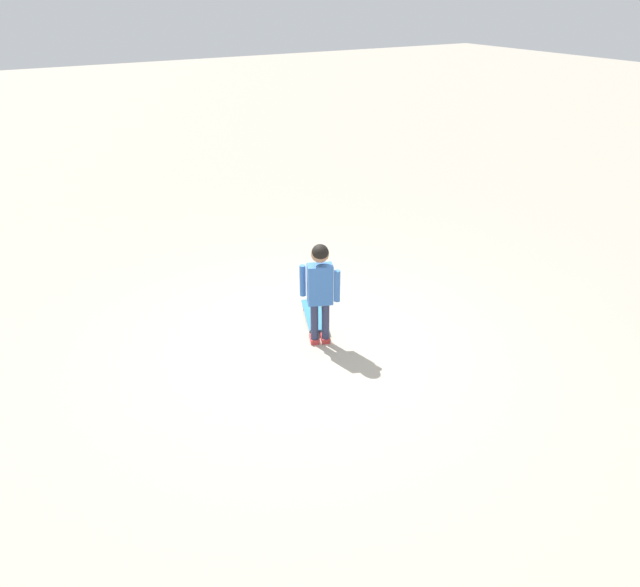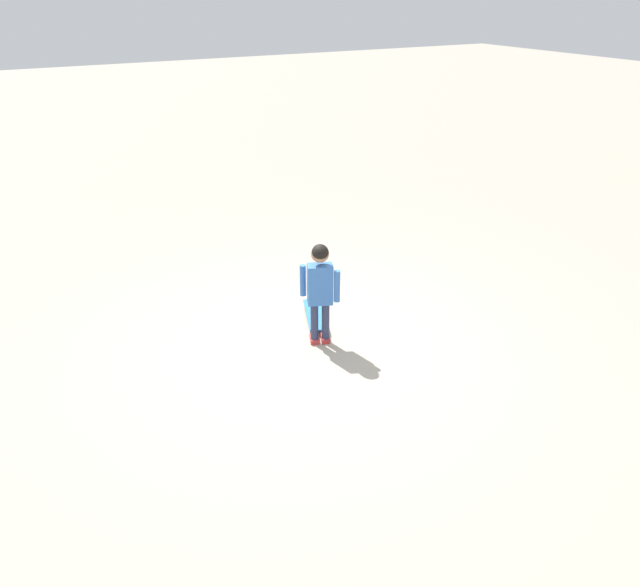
% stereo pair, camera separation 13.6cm
% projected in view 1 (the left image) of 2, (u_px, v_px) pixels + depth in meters
% --- Properties ---
extents(ground_plane, '(50.00, 50.00, 0.00)m').
position_uv_depth(ground_plane, '(312.00, 344.00, 5.98)').
color(ground_plane, '#9E9384').
extents(child_person, '(0.33, 0.29, 1.06)m').
position_uv_depth(child_person, '(320.00, 283.00, 5.71)').
color(child_person, '#2D3351').
rests_on(child_person, ground).
extents(skateboard, '(0.70, 0.42, 0.07)m').
position_uv_depth(skateboard, '(314.00, 315.00, 6.39)').
color(skateboard, teal).
rests_on(skateboard, ground).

